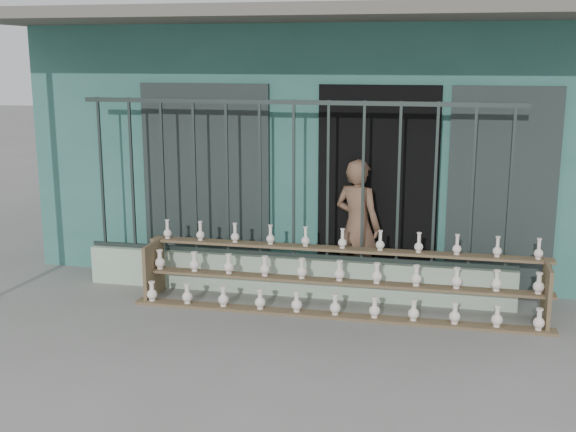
# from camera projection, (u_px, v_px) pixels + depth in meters

# --- Properties ---
(ground) EXTENTS (60.00, 60.00, 0.00)m
(ground) POSITION_uv_depth(u_px,v_px,m) (267.00, 335.00, 7.18)
(ground) COLOR slate
(workshop_building) EXTENTS (7.40, 6.60, 3.21)m
(workshop_building) POSITION_uv_depth(u_px,v_px,m) (334.00, 130.00, 10.87)
(workshop_building) COLOR #31695F
(workshop_building) RESTS_ON ground
(parapet_wall) EXTENTS (5.00, 0.20, 0.45)m
(parapet_wall) POSITION_uv_depth(u_px,v_px,m) (294.00, 276.00, 8.38)
(parapet_wall) COLOR #A5C1A5
(parapet_wall) RESTS_ON ground
(security_fence) EXTENTS (5.00, 0.04, 1.80)m
(security_fence) POSITION_uv_depth(u_px,v_px,m) (294.00, 180.00, 8.13)
(security_fence) COLOR #283330
(security_fence) RESTS_ON parapet_wall
(shelf_rack) EXTENTS (4.50, 0.68, 0.85)m
(shelf_rack) POSITION_uv_depth(u_px,v_px,m) (339.00, 278.00, 7.83)
(shelf_rack) COLOR brown
(shelf_rack) RESTS_ON ground
(elderly_woman) EXTENTS (0.68, 0.57, 1.57)m
(elderly_woman) POSITION_uv_depth(u_px,v_px,m) (357.00, 226.00, 8.40)
(elderly_woman) COLOR brown
(elderly_woman) RESTS_ON ground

